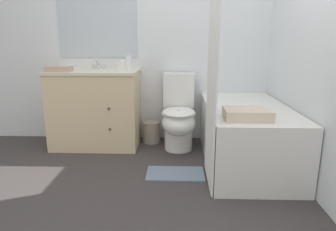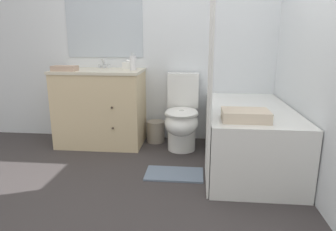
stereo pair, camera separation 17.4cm
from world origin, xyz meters
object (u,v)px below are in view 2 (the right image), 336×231
object	(u,v)px
bath_mat	(174,174)
soap_dispenser	(133,63)
hand_towel_folded	(65,68)
tissue_box	(128,65)
vanity_cabinet	(101,107)
wastebasket	(156,131)
toilet	(182,117)
sink_faucet	(104,65)
bath_towel_folded	(245,115)
bathtub	(248,136)

from	to	relation	value
bath_mat	soap_dispenser	bearing A→B (deg)	124.56
hand_towel_folded	tissue_box	bearing A→B (deg)	27.80
vanity_cabinet	wastebasket	distance (m)	0.70
soap_dispenser	toilet	bearing A→B (deg)	-5.19
wastebasket	sink_faucet	bearing A→B (deg)	172.97
sink_faucet	bath_towel_folded	xyz separation A→B (m)	(1.46, -1.13, -0.28)
vanity_cabinet	sink_faucet	bearing A→B (deg)	90.00
bathtub	bath_towel_folded	xyz separation A→B (m)	(-0.11, -0.49, 0.32)
wastebasket	bath_mat	xyz separation A→B (m)	(0.29, -0.88, -0.12)
vanity_cabinet	bath_mat	size ratio (longest dim) A/B	1.87
vanity_cabinet	bath_mat	bearing A→B (deg)	-40.32
wastebasket	bath_towel_folded	world-z (taller)	bath_towel_folded
bathtub	tissue_box	bearing A→B (deg)	154.72
bathtub	soap_dispenser	world-z (taller)	soap_dispenser
soap_dispenser	bath_mat	bearing A→B (deg)	-55.44
sink_faucet	bath_towel_folded	size ratio (longest dim) A/B	0.39
soap_dispenser	bath_towel_folded	bearing A→B (deg)	-40.43
vanity_cabinet	toilet	xyz separation A→B (m)	(0.93, -0.08, -0.08)
toilet	wastebasket	size ratio (longest dim) A/B	3.26
sink_faucet	bath_towel_folded	distance (m)	1.87
toilet	tissue_box	size ratio (longest dim) A/B	6.16
toilet	soap_dispenser	distance (m)	0.79
vanity_cabinet	bath_mat	xyz separation A→B (m)	(0.90, -0.76, -0.43)
soap_dispenser	bath_towel_folded	xyz separation A→B (m)	(1.07, -0.91, -0.33)
toilet	tissue_box	distance (m)	0.86
bathtub	tissue_box	xyz separation A→B (m)	(-1.28, 0.60, 0.61)
toilet	bath_mat	xyz separation A→B (m)	(-0.03, -0.69, -0.35)
sink_faucet	toilet	xyz separation A→B (m)	(0.93, -0.27, -0.53)
wastebasket	soap_dispenser	xyz separation A→B (m)	(-0.22, -0.14, 0.81)
toilet	bathtub	bearing A→B (deg)	-29.96
bath_towel_folded	bath_mat	bearing A→B (deg)	162.72
sink_faucet	tissue_box	bearing A→B (deg)	-7.11
soap_dispenser	wastebasket	bearing A→B (deg)	33.30
vanity_cabinet	bath_towel_folded	bearing A→B (deg)	-32.69
hand_towel_folded	soap_dispenser	bearing A→B (deg)	11.23
hand_towel_folded	bath_mat	world-z (taller)	hand_towel_folded
sink_faucet	tissue_box	distance (m)	0.30
bathtub	wastebasket	xyz separation A→B (m)	(-0.97, 0.57, -0.16)
tissue_box	bath_towel_folded	world-z (taller)	tissue_box
tissue_box	soap_dispenser	world-z (taller)	soap_dispenser
wastebasket	hand_towel_folded	bearing A→B (deg)	-162.95
bathtub	hand_towel_folded	xyz separation A→B (m)	(-1.89, 0.28, 0.60)
bath_towel_folded	sink_faucet	bearing A→B (deg)	142.30
toilet	hand_towel_folded	bearing A→B (deg)	-175.78
wastebasket	bathtub	bearing A→B (deg)	-30.37
sink_faucet	bathtub	size ratio (longest dim) A/B	0.10
sink_faucet	bath_towel_folded	bearing A→B (deg)	-37.70
vanity_cabinet	bath_mat	world-z (taller)	vanity_cabinet
tissue_box	wastebasket	bearing A→B (deg)	-6.96
vanity_cabinet	bath_towel_folded	distance (m)	1.75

